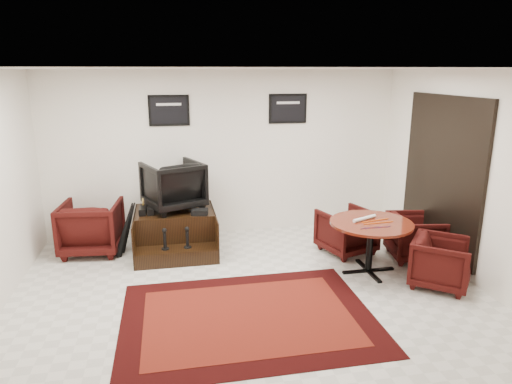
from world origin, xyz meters
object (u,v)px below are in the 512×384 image
table_chair_window (416,235)px  shine_chair (173,183)px  meeting_table (371,228)px  table_chair_back (347,229)px  table_chair_corner (441,260)px  shine_podium (176,232)px  armchair_side (91,225)px

table_chair_window → shine_chair: bearing=80.9°
meeting_table → table_chair_back: 0.81m
shine_chair → table_chair_corner: 4.07m
shine_podium → table_chair_window: size_ratio=1.69×
table_chair_window → meeting_table: bearing=119.3°
meeting_table → table_chair_window: size_ratio=1.52×
shine_podium → meeting_table: 3.03m
table_chair_window → table_chair_corner: 0.92m
shine_podium → table_chair_back: bearing=-13.4°
meeting_table → table_chair_window: (0.89, 0.32, -0.28)m
armchair_side → table_chair_corner: 5.16m
shine_chair → table_chair_window: size_ratio=1.13×
armchair_side → meeting_table: 4.25m
shine_podium → armchair_side: (-1.29, 0.14, 0.16)m
shine_chair → table_chair_back: 2.82m
table_chair_corner → table_chair_window: bearing=29.1°
table_chair_window → table_chair_back: bearing=74.3°
meeting_table → table_chair_corner: meeting_table is taller
shine_podium → table_chair_window: table_chair_window is taller
shine_chair → table_chair_back: shine_chair is taller
table_chair_back → table_chair_corner: bearing=101.9°
shine_chair → table_chair_corner: shine_chair is taller
shine_chair → table_chair_corner: size_ratio=1.16×
table_chair_back → table_chair_window: 1.03m
shine_chair → meeting_table: 3.10m
armchair_side → table_chair_window: armchair_side is taller
table_chair_back → meeting_table: bearing=74.9°
meeting_table → table_chair_corner: bearing=-38.5°
shine_podium → shine_chair: 0.78m
shine_podium → meeting_table: (2.67, -1.39, 0.36)m
table_chair_window → shine_podium: bearing=82.9°
meeting_table → table_chair_corner: (0.74, -0.59, -0.29)m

